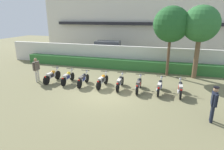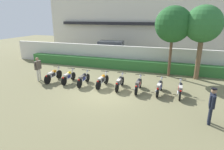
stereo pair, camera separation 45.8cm
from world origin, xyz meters
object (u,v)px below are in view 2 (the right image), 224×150
at_px(tree_near_inspector, 173,25).
at_px(inspector_person, 38,67).
at_px(motorcycle_in_row_6, 159,87).
at_px(motorcycle_in_row_1, 69,77).
at_px(motorcycle_in_row_3, 102,80).
at_px(motorcycle_in_row_4, 120,82).
at_px(officer_0, 212,103).
at_px(tree_far_side, 203,25).
at_px(motorcycle_in_row_0, 53,75).
at_px(motorcycle_in_row_5, 138,85).
at_px(motorcycle_in_row_7, 180,89).
at_px(parked_car, 112,50).
at_px(motorcycle_in_row_2, 83,79).

height_order(tree_near_inspector, inspector_person, tree_near_inspector).
distance_m(motorcycle_in_row_6, inspector_person, 8.59).
relative_size(motorcycle_in_row_1, inspector_person, 1.07).
bearing_deg(motorcycle_in_row_3, inspector_person, 97.55).
bearing_deg(motorcycle_in_row_3, motorcycle_in_row_4, -84.43).
bearing_deg(motorcycle_in_row_3, tree_near_inspector, -42.21).
bearing_deg(motorcycle_in_row_1, officer_0, -108.53).
relative_size(tree_far_side, officer_0, 3.18).
xyz_separation_m(motorcycle_in_row_0, inspector_person, (-1.08, -0.20, 0.57)).
bearing_deg(tree_near_inspector, motorcycle_in_row_1, -150.12).
relative_size(motorcycle_in_row_3, motorcycle_in_row_6, 0.99).
relative_size(motorcycle_in_row_5, motorcycle_in_row_7, 1.05).
distance_m(tree_far_side, motorcycle_in_row_7, 5.32).
xyz_separation_m(motorcycle_in_row_3, officer_0, (6.08, -2.78, 0.53)).
bearing_deg(motorcycle_in_row_6, officer_0, -135.07).
bearing_deg(motorcycle_in_row_1, tree_near_inspector, -60.71).
distance_m(inspector_person, officer_0, 11.23).
height_order(motorcycle_in_row_4, motorcycle_in_row_5, motorcycle_in_row_5).
distance_m(parked_car, motorcycle_in_row_4, 9.60).
bearing_deg(motorcycle_in_row_6, motorcycle_in_row_3, 94.48).
relative_size(tree_far_side, motorcycle_in_row_0, 2.71).
bearing_deg(motorcycle_in_row_0, motorcycle_in_row_7, -87.14).
bearing_deg(officer_0, tree_far_side, -83.58).
height_order(tree_far_side, motorcycle_in_row_6, tree_far_side).
bearing_deg(officer_0, parked_car, -48.09).
bearing_deg(motorcycle_in_row_4, motorcycle_in_row_0, 90.33).
height_order(motorcycle_in_row_3, motorcycle_in_row_6, motorcycle_in_row_3).
bearing_deg(inspector_person, motorcycle_in_row_6, 1.76).
height_order(parked_car, tree_far_side, tree_far_side).
bearing_deg(motorcycle_in_row_4, motorcycle_in_row_7, -91.27).
distance_m(parked_car, motorcycle_in_row_0, 9.15).
bearing_deg(motorcycle_in_row_6, tree_far_side, -27.67).
bearing_deg(motorcycle_in_row_4, motorcycle_in_row_2, 92.18).
relative_size(tree_far_side, inspector_person, 3.07).
height_order(motorcycle_in_row_2, motorcycle_in_row_7, motorcycle_in_row_2).
bearing_deg(motorcycle_in_row_7, motorcycle_in_row_0, 90.63).
height_order(parked_car, officer_0, parked_car).
height_order(parked_car, motorcycle_in_row_3, parked_car).
bearing_deg(tree_far_side, motorcycle_in_row_4, -142.33).
distance_m(parked_car, motorcycle_in_row_3, 9.25).
relative_size(motorcycle_in_row_2, motorcycle_in_row_3, 1.00).
bearing_deg(motorcycle_in_row_1, motorcycle_in_row_0, 93.27).
height_order(motorcycle_in_row_0, motorcycle_in_row_7, motorcycle_in_row_0).
distance_m(motorcycle_in_row_0, motorcycle_in_row_1, 1.21).
relative_size(motorcycle_in_row_5, inspector_person, 1.13).
relative_size(motorcycle_in_row_1, motorcycle_in_row_2, 1.00).
height_order(motorcycle_in_row_0, motorcycle_in_row_4, motorcycle_in_row_0).
height_order(tree_near_inspector, tree_far_side, tree_far_side).
relative_size(motorcycle_in_row_3, motorcycle_in_row_4, 0.98).
distance_m(tree_far_side, officer_0, 7.22).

